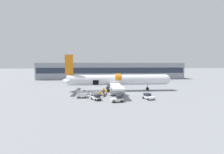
{
  "coord_description": "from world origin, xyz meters",
  "views": [
    {
      "loc": [
        -6.73,
        -42.45,
        8.22
      ],
      "look_at": [
        -3.13,
        1.58,
        4.42
      ],
      "focal_mm": 24.0,
      "sensor_mm": 36.0,
      "label": 1
    }
  ],
  "objects_px": {
    "baggage_tug_rear": "(118,99)",
    "suitcase_on_tarmac_upright": "(105,96)",
    "ground_crew_loader_a": "(106,92)",
    "ground_crew_supervisor": "(104,90)",
    "ground_crew_loader_b": "(104,91)",
    "baggage_tug_mid": "(148,97)",
    "baggage_cart_queued": "(83,92)",
    "baggage_cart_empty": "(82,96)",
    "baggage_tug_lead": "(96,98)",
    "baggage_cart_loading": "(96,94)",
    "ground_crew_driver": "(100,94)",
    "airplane": "(116,81)"
  },
  "relations": [
    {
      "from": "baggage_tug_rear",
      "to": "suitcase_on_tarmac_upright",
      "type": "xyz_separation_m",
      "value": [
        -2.61,
        5.64,
        -0.38
      ]
    },
    {
      "from": "ground_crew_loader_a",
      "to": "ground_crew_supervisor",
      "type": "distance_m",
      "value": 2.86
    },
    {
      "from": "ground_crew_loader_b",
      "to": "baggage_tug_mid",
      "type": "bearing_deg",
      "value": -32.82
    },
    {
      "from": "baggage_cart_queued",
      "to": "baggage_cart_empty",
      "type": "xyz_separation_m",
      "value": [
        0.35,
        -4.3,
        -0.04
      ]
    },
    {
      "from": "baggage_tug_lead",
      "to": "suitcase_on_tarmac_upright",
      "type": "distance_m",
      "value": 3.98
    },
    {
      "from": "baggage_cart_loading",
      "to": "ground_crew_driver",
      "type": "bearing_deg",
      "value": -68.64
    },
    {
      "from": "ground_crew_loader_a",
      "to": "ground_crew_supervisor",
      "type": "xyz_separation_m",
      "value": [
        -0.67,
        2.78,
        0.02
      ]
    },
    {
      "from": "baggage_tug_rear",
      "to": "suitcase_on_tarmac_upright",
      "type": "height_order",
      "value": "baggage_tug_rear"
    },
    {
      "from": "ground_crew_driver",
      "to": "suitcase_on_tarmac_upright",
      "type": "relative_size",
      "value": 2.83
    },
    {
      "from": "ground_crew_loader_a",
      "to": "baggage_cart_queued",
      "type": "bearing_deg",
      "value": 161.28
    },
    {
      "from": "baggage_tug_mid",
      "to": "baggage_tug_rear",
      "type": "distance_m",
      "value": 7.86
    },
    {
      "from": "ground_crew_loader_b",
      "to": "ground_crew_driver",
      "type": "xyz_separation_m",
      "value": [
        -1.08,
        -4.05,
        -0.03
      ]
    },
    {
      "from": "baggage_tug_lead",
      "to": "ground_crew_driver",
      "type": "height_order",
      "value": "ground_crew_driver"
    },
    {
      "from": "ground_crew_driver",
      "to": "ground_crew_loader_a",
      "type": "bearing_deg",
      "value": 52.05
    },
    {
      "from": "ground_crew_loader_a",
      "to": "ground_crew_loader_b",
      "type": "relative_size",
      "value": 0.87
    },
    {
      "from": "baggage_tug_lead",
      "to": "ground_crew_loader_a",
      "type": "distance_m",
      "value": 5.43
    },
    {
      "from": "baggage_tug_lead",
      "to": "baggage_cart_queued",
      "type": "height_order",
      "value": "baggage_tug_lead"
    },
    {
      "from": "airplane",
      "to": "baggage_tug_lead",
      "type": "xyz_separation_m",
      "value": [
        -5.85,
        -11.62,
        -2.6
      ]
    },
    {
      "from": "ground_crew_loader_b",
      "to": "ground_crew_driver",
      "type": "bearing_deg",
      "value": -104.9
    },
    {
      "from": "airplane",
      "to": "ground_crew_loader_a",
      "type": "distance_m",
      "value": 7.94
    },
    {
      "from": "baggage_tug_mid",
      "to": "baggage_cart_empty",
      "type": "distance_m",
      "value": 15.97
    },
    {
      "from": "ground_crew_supervisor",
      "to": "ground_crew_driver",
      "type": "bearing_deg",
      "value": -101.9
    },
    {
      "from": "baggage_tug_mid",
      "to": "ground_crew_driver",
      "type": "bearing_deg",
      "value": 167.17
    },
    {
      "from": "baggage_tug_rear",
      "to": "ground_crew_loader_b",
      "type": "distance_m",
      "value": 9.27
    },
    {
      "from": "airplane",
      "to": "baggage_cart_loading",
      "type": "height_order",
      "value": "airplane"
    },
    {
      "from": "baggage_cart_queued",
      "to": "ground_crew_loader_b",
      "type": "xyz_separation_m",
      "value": [
        5.81,
        -0.35,
        0.43
      ]
    },
    {
      "from": "baggage_cart_empty",
      "to": "ground_crew_loader_b",
      "type": "relative_size",
      "value": 1.85
    },
    {
      "from": "suitcase_on_tarmac_upright",
      "to": "baggage_tug_rear",
      "type": "bearing_deg",
      "value": -65.15
    },
    {
      "from": "baggage_tug_rear",
      "to": "ground_crew_driver",
      "type": "height_order",
      "value": "ground_crew_driver"
    },
    {
      "from": "airplane",
      "to": "ground_crew_loader_a",
      "type": "xyz_separation_m",
      "value": [
        -3.3,
        -6.84,
        -2.33
      ]
    },
    {
      "from": "ground_crew_driver",
      "to": "baggage_tug_lead",
      "type": "bearing_deg",
      "value": -107.9
    },
    {
      "from": "baggage_tug_rear",
      "to": "baggage_cart_loading",
      "type": "xyz_separation_m",
      "value": [
        -4.8,
        7.32,
        -0.16
      ]
    },
    {
      "from": "ground_crew_supervisor",
      "to": "suitcase_on_tarmac_upright",
      "type": "height_order",
      "value": "ground_crew_supervisor"
    },
    {
      "from": "ground_crew_loader_b",
      "to": "ground_crew_loader_a",
      "type": "bearing_deg",
      "value": -70.57
    },
    {
      "from": "ground_crew_loader_a",
      "to": "suitcase_on_tarmac_upright",
      "type": "relative_size",
      "value": 2.57
    },
    {
      "from": "ground_crew_loader_b",
      "to": "suitcase_on_tarmac_upright",
      "type": "xyz_separation_m",
      "value": [
        0.13,
        -3.21,
        -0.7
      ]
    },
    {
      "from": "ground_crew_loader_a",
      "to": "baggage_tug_rear",
      "type": "bearing_deg",
      "value": -73.38
    },
    {
      "from": "baggage_tug_rear",
      "to": "baggage_cart_queued",
      "type": "bearing_deg",
      "value": 132.89
    },
    {
      "from": "baggage_cart_empty",
      "to": "ground_crew_loader_b",
      "type": "xyz_separation_m",
      "value": [
        5.45,
        3.95,
        0.48
      ]
    },
    {
      "from": "baggage_cart_loading",
      "to": "baggage_cart_queued",
      "type": "height_order",
      "value": "baggage_cart_queued"
    },
    {
      "from": "baggage_tug_rear",
      "to": "ground_crew_driver",
      "type": "distance_m",
      "value": 6.14
    },
    {
      "from": "baggage_cart_loading",
      "to": "suitcase_on_tarmac_upright",
      "type": "relative_size",
      "value": 6.44
    },
    {
      "from": "airplane",
      "to": "suitcase_on_tarmac_upright",
      "type": "distance_m",
      "value": 9.51
    },
    {
      "from": "baggage_cart_queued",
      "to": "ground_crew_supervisor",
      "type": "relative_size",
      "value": 2.38
    },
    {
      "from": "ground_crew_supervisor",
      "to": "baggage_tug_mid",
      "type": "bearing_deg",
      "value": -36.32
    },
    {
      "from": "baggage_tug_lead",
      "to": "baggage_cart_queued",
      "type": "distance_m",
      "value": 7.98
    },
    {
      "from": "airplane",
      "to": "baggage_tug_mid",
      "type": "relative_size",
      "value": 10.62
    },
    {
      "from": "baggage_tug_lead",
      "to": "suitcase_on_tarmac_upright",
      "type": "bearing_deg",
      "value": 59.09
    },
    {
      "from": "baggage_tug_rear",
      "to": "baggage_cart_loading",
      "type": "bearing_deg",
      "value": 123.26
    },
    {
      "from": "baggage_tug_mid",
      "to": "baggage_cart_loading",
      "type": "distance_m",
      "value": 13.37
    }
  ]
}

